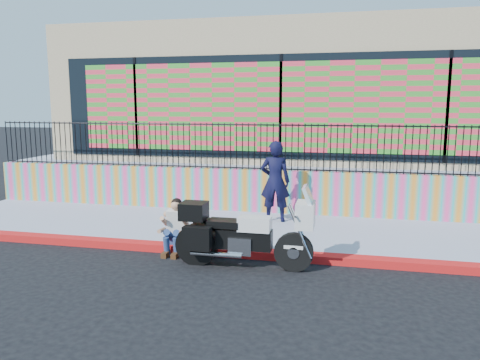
# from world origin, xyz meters

# --- Properties ---
(ground) EXTENTS (90.00, 90.00, 0.00)m
(ground) POSITION_xyz_m (0.00, 0.00, 0.00)
(ground) COLOR black
(ground) RESTS_ON ground
(red_curb) EXTENTS (16.00, 0.30, 0.15)m
(red_curb) POSITION_xyz_m (0.00, 0.00, 0.07)
(red_curb) COLOR red
(red_curb) RESTS_ON ground
(sidewalk) EXTENTS (16.00, 3.00, 0.15)m
(sidewalk) POSITION_xyz_m (0.00, 1.65, 0.07)
(sidewalk) COLOR #8F94AB
(sidewalk) RESTS_ON ground
(mural_wall) EXTENTS (16.00, 0.20, 1.10)m
(mural_wall) POSITION_xyz_m (0.00, 3.25, 0.70)
(mural_wall) COLOR #FF438F
(mural_wall) RESTS_ON sidewalk
(metal_fence) EXTENTS (15.80, 0.04, 1.20)m
(metal_fence) POSITION_xyz_m (0.00, 3.25, 1.85)
(metal_fence) COLOR black
(metal_fence) RESTS_ON mural_wall
(elevated_platform) EXTENTS (16.00, 10.00, 1.25)m
(elevated_platform) POSITION_xyz_m (0.00, 8.35, 0.62)
(elevated_platform) COLOR #8F94AB
(elevated_platform) RESTS_ON ground
(storefront_building) EXTENTS (14.00, 8.06, 4.00)m
(storefront_building) POSITION_xyz_m (0.00, 8.13, 3.25)
(storefront_building) COLOR tan
(storefront_building) RESTS_ON elevated_platform
(police_motorcycle) EXTENTS (2.49, 0.82, 1.55)m
(police_motorcycle) POSITION_xyz_m (-0.03, -0.58, 0.65)
(police_motorcycle) COLOR black
(police_motorcycle) RESTS_ON ground
(police_officer) EXTENTS (0.73, 0.50, 1.93)m
(police_officer) POSITION_xyz_m (0.14, 2.34, 1.12)
(police_officer) COLOR black
(police_officer) RESTS_ON sidewalk
(seated_man) EXTENTS (0.54, 0.71, 1.06)m
(seated_man) POSITION_xyz_m (-1.50, -0.10, 0.45)
(seated_man) COLOR navy
(seated_man) RESTS_ON ground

